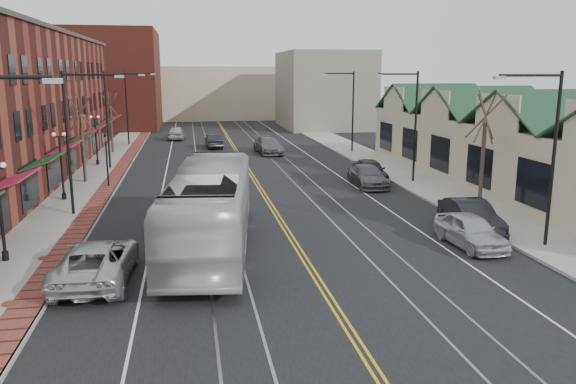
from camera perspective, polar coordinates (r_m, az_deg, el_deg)
name	(u,v)px	position (r m, az deg, el deg)	size (l,w,h in m)	color
ground	(343,320)	(19.24, 5.58, -12.83)	(160.00, 160.00, 0.00)	black
sidewalk_left	(78,200)	(38.32, -20.59, -0.76)	(4.00, 120.00, 0.15)	gray
sidewalk_right	(430,187)	(41.23, 14.26, 0.51)	(4.00, 120.00, 0.15)	gray
building_right	(510,154)	(43.67, 21.63, 3.63)	(8.00, 36.00, 4.60)	#B7A98C
backdrop_left	(109,80)	(87.51, -17.69, 10.83)	(14.00, 18.00, 14.00)	maroon
backdrop_mid	(215,93)	(101.96, -7.43, 9.98)	(22.00, 14.00, 9.00)	#B7A98C
backdrop_right	(324,90)	(84.19, 3.65, 10.31)	(12.00, 16.00, 11.00)	slate
streetlight_l_1	(75,128)	(33.51, -20.81, 6.06)	(3.33, 0.25, 8.00)	black
streetlight_l_2	(112,110)	(49.27, -17.44, 7.98)	(3.33, 0.25, 8.00)	black
streetlight_l_3	(131,100)	(65.15, -15.70, 8.96)	(3.33, 0.25, 8.00)	black
streetlight_r_0	(546,141)	(27.93, 24.75, 4.69)	(3.33, 0.25, 8.00)	black
streetlight_r_1	(410,115)	(42.01, 12.30, 7.64)	(3.33, 0.25, 8.00)	black
streetlight_r_2	(349,103)	(57.12, 6.19, 8.95)	(3.33, 0.25, 8.00)	black
lamppost_l_1	(1,214)	(26.69, -27.15, -2.01)	(0.84, 0.28, 4.27)	black
lamppost_l_2	(62,168)	(38.10, -22.01, 2.32)	(0.84, 0.28, 4.27)	black
lamppost_l_3	(96,141)	(51.74, -18.90, 4.91)	(0.84, 0.28, 4.27)	black
tree_left_near	(82,136)	(43.71, -20.18, 5.35)	(1.78, 1.37, 6.48)	#382B21
tree_left_far	(111,121)	(59.48, -17.54, 6.90)	(1.66, 1.28, 6.02)	#382B21
tree_right_mid	(484,146)	(35.59, 19.24, 4.42)	(1.90, 1.46, 6.93)	#382B21
manhole_mid	(10,304)	(22.25, -26.37, -10.12)	(0.60, 0.60, 0.02)	#592D19
manhole_far	(45,258)	(26.79, -23.45, -6.16)	(0.60, 0.60, 0.02)	#592D19
traffic_signal	(107,155)	(41.59, -17.95, 3.57)	(0.18, 0.15, 3.80)	black
transit_bus	(211,208)	(26.15, -7.86, -1.61)	(3.27, 13.98, 3.89)	silver
parked_suv	(96,261)	(23.39, -18.90, -6.67)	(2.75, 5.96, 1.66)	#B5B8BC
parked_car_a	(470,231)	(27.82, 18.03, -3.75)	(1.85, 4.59, 1.56)	#B6B7BE
parked_car_b	(471,216)	(30.33, 18.07, -2.38)	(1.74, 5.00, 1.65)	black
parked_car_c	(368,176)	(40.86, 8.10, 1.63)	(2.11, 5.19, 1.51)	#57565D
parked_car_d	(370,170)	(42.68, 8.32, 2.19)	(1.98, 4.93, 1.68)	black
distant_car_left	(214,141)	(61.64, -7.54, 5.16)	(1.60, 4.58, 1.51)	black
distant_car_right	(269,145)	(56.84, -1.99, 4.75)	(2.31, 5.68, 1.65)	#5E5D64
distant_car_far	(176,133)	(70.07, -11.28, 5.91)	(1.94, 4.83, 1.64)	#A9ACB0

